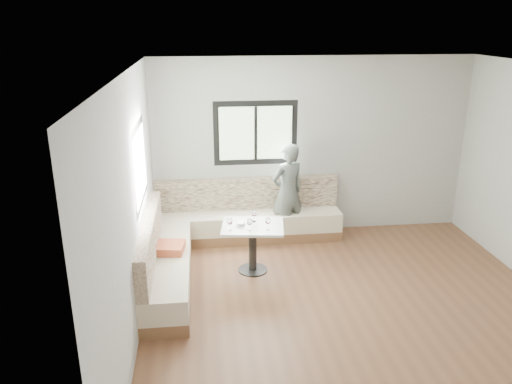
% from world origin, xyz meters
% --- Properties ---
extents(room, '(5.01, 5.01, 2.81)m').
position_xyz_m(room, '(-0.08, 0.08, 1.41)').
color(room, brown).
rests_on(room, ground).
extents(banquette, '(2.90, 2.80, 0.95)m').
position_xyz_m(banquette, '(-1.59, 1.63, 0.33)').
color(banquette, brown).
rests_on(banquette, ground).
extents(table, '(0.90, 0.75, 0.68)m').
position_xyz_m(table, '(-1.09, 1.17, 0.51)').
color(table, black).
rests_on(table, ground).
extents(person, '(0.67, 0.57, 1.55)m').
position_xyz_m(person, '(-0.44, 2.19, 0.78)').
color(person, '#58605C').
rests_on(person, ground).
extents(olive_ramekin, '(0.11, 0.11, 0.05)m').
position_xyz_m(olive_ramekin, '(-1.25, 1.19, 0.70)').
color(olive_ramekin, white).
rests_on(olive_ramekin, table).
extents(wine_glass_a, '(0.08, 0.08, 0.17)m').
position_xyz_m(wine_glass_a, '(-1.41, 1.04, 0.80)').
color(wine_glass_a, white).
rests_on(wine_glass_a, table).
extents(wine_glass_b, '(0.08, 0.08, 0.17)m').
position_xyz_m(wine_glass_b, '(-1.15, 1.00, 0.80)').
color(wine_glass_b, white).
rests_on(wine_glass_b, table).
extents(wine_glass_c, '(0.08, 0.08, 0.17)m').
position_xyz_m(wine_glass_c, '(-0.91, 1.01, 0.80)').
color(wine_glass_c, white).
rests_on(wine_glass_c, table).
extents(wine_glass_d, '(0.08, 0.08, 0.17)m').
position_xyz_m(wine_glass_d, '(-1.06, 1.30, 0.80)').
color(wine_glass_d, white).
rests_on(wine_glass_d, table).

